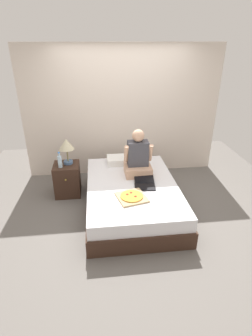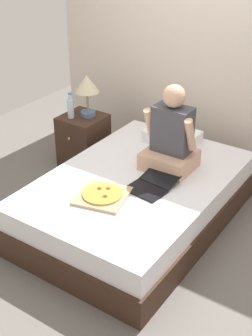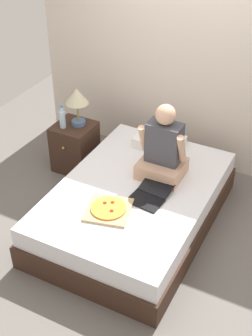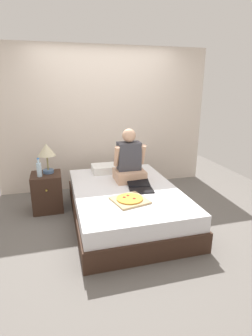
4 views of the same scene
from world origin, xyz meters
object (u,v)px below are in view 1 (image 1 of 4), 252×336
Objects in this scene: laptop at (145,184)px; bed at (132,196)px; nightstand_left at (67,179)px; pizza_box at (132,197)px; water_bottle at (60,161)px; person_seated at (138,158)px; lamp_on_left_nightstand at (67,146)px.

bed is at bearing 156.05° from laptop.
nightstand_left is 1.19× the size of pizza_box.
water_bottle is 0.35× the size of person_seated.
person_seated is at bearing -14.67° from lamp_on_left_nightstand.
nightstand_left is (-1.08, 0.59, 0.06)m from bed.
laptop is at bearing -83.53° from person_seated.
nightstand_left reaches higher than laptop.
person_seated is 0.49m from laptop.
bed is 4.76× the size of lamp_on_left_nightstand.
water_bottle is at bearing -131.65° from nightstand_left.
water_bottle is (-0.12, -0.14, -0.22)m from lamp_on_left_nightstand.
nightstand_left reaches higher than bed.
laptop is (1.23, -0.72, -0.42)m from lamp_on_left_nightstand.
nightstand_left is 0.42m from water_bottle.
laptop is (0.05, -0.41, -0.27)m from person_seated.
nightstand_left is 0.62m from lamp_on_left_nightstand.
bed is at bearing -31.56° from lamp_on_left_nightstand.
nightstand_left is 1.45m from pizza_box.
nightstand_left is 1.30× the size of laptop.
nightstand_left is 1.33m from person_seated.
lamp_on_left_nightstand is at bearing 165.33° from person_seated.
pizza_box is (0.98, -1.06, -0.42)m from lamp_on_left_nightstand.
laptop is 0.42m from pizza_box.
person_seated is (0.14, 0.33, 0.52)m from bed.
water_bottle is 1.48m from laptop.
nightstand_left is at bearing 152.08° from laptop.
pizza_box is (1.10, -0.92, -0.21)m from water_bottle.
nightstand_left is 1.28× the size of lamp_on_left_nightstand.
nightstand_left is 0.74× the size of person_seated.
bed is 0.33m from laptop.
lamp_on_left_nightstand is 1.63× the size of water_bottle.
bed is 3.71× the size of nightstand_left.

